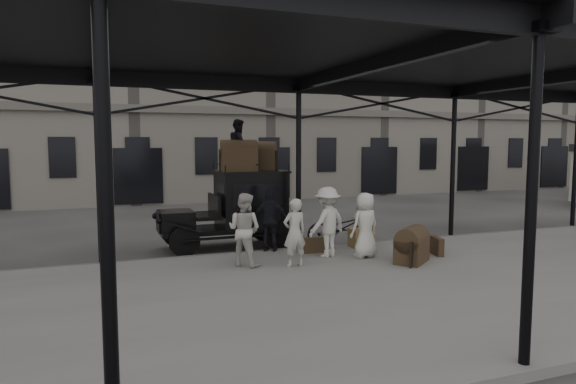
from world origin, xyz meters
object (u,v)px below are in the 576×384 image
(steamer_trunk_platform, at_px, (412,247))
(porter_official, at_px, (270,220))
(steamer_trunk_roof_near, at_px, (239,158))
(porter_left, at_px, (295,233))
(bicycle, at_px, (342,227))
(taxi, at_px, (240,205))

(steamer_trunk_platform, bearing_deg, porter_official, 100.03)
(steamer_trunk_roof_near, bearing_deg, porter_official, -59.11)
(porter_left, bearing_deg, steamer_trunk_roof_near, -88.02)
(porter_official, xyz_separation_m, bicycle, (2.06, 0.00, -0.31))
(taxi, height_order, bicycle, taxi)
(porter_left, relative_size, steamer_trunk_platform, 1.62)
(porter_left, relative_size, steamer_trunk_roof_near, 1.60)
(taxi, relative_size, porter_left, 2.34)
(bicycle, distance_m, steamer_trunk_roof_near, 3.40)
(taxi, bearing_deg, steamer_trunk_roof_near, -108.07)
(taxi, height_order, steamer_trunk_roof_near, steamer_trunk_roof_near)
(taxi, xyz_separation_m, bicycle, (2.48, -1.46, -0.55))
(steamer_trunk_roof_near, bearing_deg, bicycle, -16.86)
(steamer_trunk_roof_near, distance_m, steamer_trunk_platform, 5.22)
(porter_left, distance_m, porter_official, 1.75)
(taxi, height_order, steamer_trunk_platform, taxi)
(bicycle, height_order, steamer_trunk_roof_near, steamer_trunk_roof_near)
(bicycle, bearing_deg, steamer_trunk_roof_near, 76.60)
(steamer_trunk_platform, bearing_deg, bicycle, 66.54)
(taxi, xyz_separation_m, porter_left, (0.41, -3.21, -0.27))
(porter_left, xyz_separation_m, steamer_trunk_platform, (2.73, -0.61, -0.43))
(steamer_trunk_roof_near, bearing_deg, taxi, 80.37)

